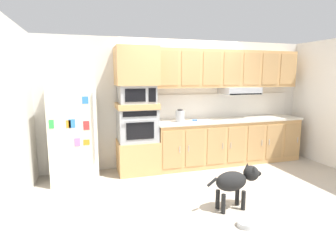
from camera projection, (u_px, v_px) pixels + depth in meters
The scene contains 18 objects.
ground_plane at pixel (202, 180), 4.75m from camera, with size 9.60×9.60×0.00m, color #B2A899.
back_kitchen_wall at pixel (181, 103), 5.60m from camera, with size 6.20×0.12×2.50m, color silver.
side_panel_left at pixel (15, 115), 3.75m from camera, with size 0.12×7.10×2.50m, color silver.
side_panel_right at pixel (334, 104), 5.36m from camera, with size 0.12×7.10×2.50m, color white.
refrigerator at pixel (74, 130), 4.65m from camera, with size 0.76×0.73×1.76m.
oven_base_cabinet at pixel (138, 156), 5.13m from camera, with size 0.74×0.62×0.60m, color tan.
built_in_oven at pixel (137, 125), 5.03m from camera, with size 0.70×0.62×0.60m.
appliance_mid_shelf at pixel (137, 106), 4.98m from camera, with size 0.74×0.62×0.10m, color tan.
microwave at pixel (137, 94), 4.94m from camera, with size 0.64×0.54×0.32m.
appliance_upper_cabinet at pixel (136, 66), 4.87m from camera, with size 0.74×0.62×0.68m, color tan.
lower_cabinet_run at pixel (229, 142), 5.65m from camera, with size 3.08×0.63×0.88m.
countertop_slab at pixel (229, 120), 5.58m from camera, with size 3.12×0.64×0.04m, color silver.
backsplash_panel at pixel (223, 105), 5.81m from camera, with size 3.12×0.02×0.50m, color silver.
upper_cabinet_with_hood at pixel (229, 70), 5.55m from camera, with size 3.08×0.48×0.88m.
screwdriver at pixel (195, 120), 5.35m from camera, with size 0.16×0.16×0.03m.
electric_kettle at pixel (180, 116), 5.20m from camera, with size 0.17×0.17×0.24m.
dog at pixel (236, 181), 3.67m from camera, with size 0.84×0.29×0.59m.
dog_food_bowl at pixel (246, 224), 3.27m from camera, with size 0.20×0.20×0.06m.
Camera 1 is at (-1.87, -4.16, 1.77)m, focal length 29.23 mm.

